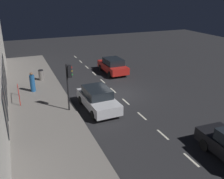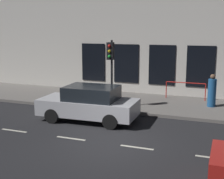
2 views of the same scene
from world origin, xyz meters
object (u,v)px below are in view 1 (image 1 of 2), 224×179
at_px(pedestrian_0, 32,83).
at_px(trash_bin, 41,75).
at_px(traffic_light, 69,77).
at_px(parked_car_2, 98,99).
at_px(parked_car_0, 113,66).

bearing_deg(pedestrian_0, trash_bin, -15.06).
xyz_separation_m(traffic_light, trash_bin, (1.09, -7.39, -1.98)).
bearing_deg(pedestrian_0, parked_car_2, -135.16).
height_order(parked_car_0, trash_bin, parked_car_0).
xyz_separation_m(traffic_light, parked_car_0, (-6.27, -7.32, -1.84)).
distance_m(parked_car_2, pedestrian_0, 6.43).
relative_size(traffic_light, trash_bin, 3.37).
bearing_deg(parked_car_0, pedestrian_0, -163.37).
height_order(parked_car_2, pedestrian_0, pedestrian_0).
relative_size(pedestrian_0, trash_bin, 1.67).
bearing_deg(trash_bin, parked_car_0, 179.41).
relative_size(traffic_light, pedestrian_0, 2.02).
height_order(traffic_light, pedestrian_0, traffic_light).
distance_m(pedestrian_0, trash_bin, 2.90).
bearing_deg(parked_car_2, pedestrian_0, -53.01).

